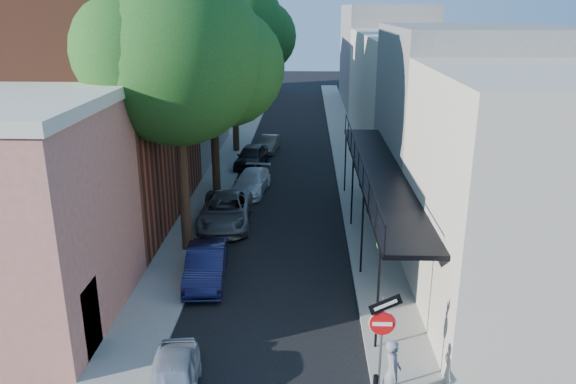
# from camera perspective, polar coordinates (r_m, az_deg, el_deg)

# --- Properties ---
(road_surface) EXTENTS (6.00, 64.00, 0.01)m
(road_surface) POSITION_cam_1_polar(r_m,az_deg,el_deg) (42.75, 0.31, 5.04)
(road_surface) COLOR black
(road_surface) RESTS_ON ground
(sidewalk_left) EXTENTS (2.00, 64.00, 0.12)m
(sidewalk_left) POSITION_cam_1_polar(r_m,az_deg,el_deg) (43.03, -5.04, 5.14)
(sidewalk_left) COLOR gray
(sidewalk_left) RESTS_ON ground
(sidewalk_right) EXTENTS (2.00, 64.00, 0.12)m
(sidewalk_right) POSITION_cam_1_polar(r_m,az_deg,el_deg) (42.82, 5.69, 5.05)
(sidewalk_right) COLOR gray
(sidewalk_right) RESTS_ON ground
(buildings_left) EXTENTS (10.10, 59.10, 12.00)m
(buildings_left) POSITION_cam_1_polar(r_m,az_deg,el_deg) (41.98, -12.77, 11.20)
(buildings_left) COLOR #D5786D
(buildings_left) RESTS_ON ground
(buildings_right) EXTENTS (9.80, 55.00, 10.00)m
(buildings_right) POSITION_cam_1_polar(r_m,az_deg,el_deg) (42.17, 12.82, 10.52)
(buildings_right) COLOR beige
(buildings_right) RESTS_ON ground
(sign_post) EXTENTS (0.89, 0.17, 2.99)m
(sign_post) POSITION_cam_1_polar(r_m,az_deg,el_deg) (14.91, 9.56, -13.39)
(sign_post) COLOR #595B60
(sign_post) RESTS_ON ground
(oak_near) EXTENTS (7.48, 6.80, 11.42)m
(oak_near) POSITION_cam_1_polar(r_m,az_deg,el_deg) (22.41, -10.03, 13.10)
(oak_near) COLOR #301D13
(oak_near) RESTS_ON ground
(oak_mid) EXTENTS (6.60, 6.00, 10.20)m
(oak_mid) POSITION_cam_1_polar(r_m,az_deg,el_deg) (30.30, -6.97, 12.96)
(oak_mid) COLOR #301D13
(oak_mid) RESTS_ON ground
(oak_far) EXTENTS (7.70, 7.00, 11.90)m
(oak_far) POSITION_cam_1_polar(r_m,az_deg,el_deg) (39.16, -4.90, 15.97)
(oak_far) COLOR #301D13
(oak_far) RESTS_ON ground
(parked_car_a) EXTENTS (1.71, 3.44, 1.13)m
(parked_car_a) POSITION_cam_1_polar(r_m,az_deg,el_deg) (15.68, -11.63, -18.26)
(parked_car_a) COLOR #9DA3AE
(parked_car_a) RESTS_ON ground
(parked_car_b) EXTENTS (1.69, 4.07, 1.31)m
(parked_car_b) POSITION_cam_1_polar(r_m,az_deg,el_deg) (21.28, -8.33, -7.37)
(parked_car_b) COLOR #121438
(parked_car_b) RESTS_ON ground
(parked_car_c) EXTENTS (2.56, 5.16, 1.40)m
(parked_car_c) POSITION_cam_1_polar(r_m,az_deg,el_deg) (26.50, -6.37, -1.91)
(parked_car_c) COLOR #5B5D63
(parked_car_c) RESTS_ON ground
(parked_car_d) EXTENTS (2.18, 4.33, 1.21)m
(parked_car_d) POSITION_cam_1_polar(r_m,az_deg,el_deg) (31.06, -3.75, 1.02)
(parked_car_d) COLOR silver
(parked_car_d) RESTS_ON ground
(parked_car_e) EXTENTS (2.19, 4.30, 1.40)m
(parked_car_e) POSITION_cam_1_polar(r_m,az_deg,el_deg) (36.07, -3.73, 3.64)
(parked_car_e) COLOR black
(parked_car_e) RESTS_ON ground
(parked_car_f) EXTENTS (1.56, 3.53, 1.13)m
(parked_car_f) POSITION_cam_1_polar(r_m,az_deg,el_deg) (39.97, -1.97, 4.92)
(parked_car_f) COLOR #615C52
(parked_car_f) RESTS_ON ground
(pedestrian) EXTENTS (0.47, 0.69, 1.83)m
(pedestrian) POSITION_cam_1_polar(r_m,az_deg,el_deg) (15.11, 10.54, -17.54)
(pedestrian) COLOR slate
(pedestrian) RESTS_ON sidewalk_right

